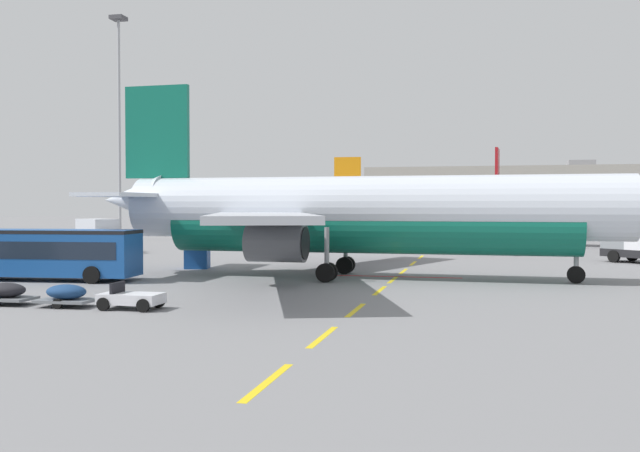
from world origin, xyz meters
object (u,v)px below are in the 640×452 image
airliner_mid_left (268,207)px  apron_light_mast_near (119,104)px  airliner_far_right (490,212)px  baggage_train (67,295)px  airliner_foreground (359,213)px  uld_cargo_container (197,257)px  ground_power_truck (101,235)px  apron_shuttle_bus (37,251)px

airliner_mid_left → apron_light_mast_near: (-9.70, -34.06, 13.57)m
airliner_far_right → baggage_train: airliner_far_right is taller
airliner_far_right → baggage_train: 54.62m
airliner_foreground → baggage_train: 18.55m
baggage_train → uld_cargo_container: size_ratio=4.53×
airliner_far_right → apron_light_mast_near: apron_light_mast_near is taller
uld_cargo_container → ground_power_truck: bearing=137.8°
airliner_foreground → apron_light_mast_near: bearing=133.0°
airliner_foreground → apron_light_mast_near: 58.70m
airliner_far_right → uld_cargo_container: bearing=-122.1°
apron_shuttle_bus → uld_cargo_container: 11.34m
apron_light_mast_near → baggage_train: bearing=-63.3°
airliner_foreground → uld_cargo_container: bearing=162.0°
airliner_far_right → ground_power_truck: (-36.14, -17.96, -2.10)m
ground_power_truck → uld_cargo_container: ground_power_truck is taller
ground_power_truck → airliner_mid_left: bearing=91.1°
airliner_far_right → apron_shuttle_bus: airliner_far_right is taller
airliner_foreground → uld_cargo_container: 13.25m
airliner_foreground → airliner_far_right: (8.06, 36.29, -0.20)m
airliner_far_right → apron_shuttle_bus: (-26.38, -41.83, -2.00)m
uld_cargo_container → apron_light_mast_near: size_ratio=0.07×
airliner_foreground → apron_shuttle_bus: 19.26m
baggage_train → uld_cargo_container: bearing=95.8°
airliner_mid_left → uld_cargo_container: 73.89m
uld_cargo_container → airliner_far_right: bearing=57.9°
uld_cargo_container → apron_shuttle_bus: bearing=-122.6°
ground_power_truck → baggage_train: (17.79, -33.39, -1.12)m
apron_shuttle_bus → ground_power_truck: size_ratio=1.73×
apron_shuttle_bus → uld_cargo_container: bearing=57.4°
airliner_far_right → ground_power_truck: airliner_far_right is taller
apron_shuttle_bus → baggage_train: 12.51m
ground_power_truck → apron_light_mast_near: 30.38m
uld_cargo_container → apron_light_mast_near: (-26.66, 37.78, 16.87)m
airliner_foreground → airliner_mid_left: 81.25m
ground_power_truck → apron_light_mast_near: (-10.82, 23.43, 16.03)m
airliner_foreground → airliner_mid_left: airliner_mid_left is taller
airliner_mid_left → uld_cargo_container: size_ratio=18.98×
airliner_far_right → apron_light_mast_near: 49.28m
airliner_foreground → baggage_train: (-10.29, -15.05, -3.42)m
airliner_mid_left → apron_shuttle_bus: airliner_mid_left is taller
apron_light_mast_near → uld_cargo_container: bearing=-54.8°
apron_shuttle_bus → apron_light_mast_near: apron_light_mast_near is taller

